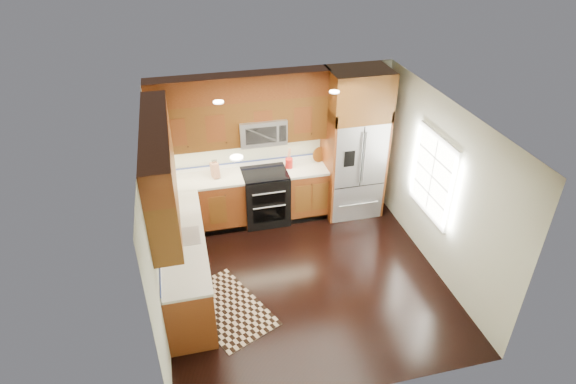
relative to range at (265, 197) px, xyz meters
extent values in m
plane|color=black|center=(0.25, -1.67, -0.47)|extent=(4.00, 4.00, 0.00)
cube|color=beige|center=(0.25, 0.33, 0.83)|extent=(4.00, 0.02, 2.60)
cube|color=beige|center=(-1.75, -1.67, 0.83)|extent=(0.02, 4.00, 2.60)
cube|color=beige|center=(2.25, -1.67, 0.83)|extent=(0.02, 4.00, 2.60)
cube|color=white|center=(2.23, -1.47, 0.93)|extent=(0.04, 1.10, 1.30)
cube|color=white|center=(2.22, -1.47, 0.93)|extent=(0.02, 0.95, 1.15)
cube|color=brown|center=(-1.06, 0.03, -0.02)|extent=(1.37, 0.60, 0.90)
cube|color=brown|center=(0.74, 0.03, -0.02)|extent=(0.72, 0.60, 0.90)
cube|color=brown|center=(-1.45, -1.47, -0.02)|extent=(0.60, 2.40, 0.90)
cube|color=silver|center=(-0.32, 0.03, 0.45)|extent=(2.85, 0.62, 0.04)
cube|color=silver|center=(-1.45, -1.47, 0.45)|extent=(0.62, 2.40, 0.04)
cube|color=brown|center=(-0.32, 0.17, 1.36)|extent=(2.85, 0.33, 0.75)
cube|color=brown|center=(-1.58, -1.47, 1.36)|extent=(0.33, 2.40, 0.75)
cube|color=brown|center=(-0.32, 0.17, 1.93)|extent=(2.85, 0.33, 0.40)
cube|color=brown|center=(-1.58, -1.47, 1.93)|extent=(0.33, 2.40, 0.40)
cube|color=black|center=(0.00, 0.00, -0.01)|extent=(0.76, 0.64, 0.92)
cube|color=black|center=(0.00, 0.00, 0.47)|extent=(0.76, 0.60, 0.02)
cube|color=black|center=(0.00, -0.31, 0.15)|extent=(0.55, 0.01, 0.18)
cube|color=black|center=(0.00, -0.31, -0.17)|extent=(0.55, 0.01, 0.28)
cylinder|color=#B2B2B7|center=(0.00, -0.34, 0.27)|extent=(0.55, 0.02, 0.02)
cylinder|color=#B2B2B7|center=(0.00, -0.34, 0.00)|extent=(0.55, 0.02, 0.02)
cube|color=#B2B2B7|center=(0.00, 0.13, 1.19)|extent=(0.76, 0.40, 0.42)
cube|color=black|center=(-0.05, -0.06, 1.19)|extent=(0.50, 0.01, 0.28)
cube|color=#B2B2B7|center=(1.55, -0.04, 0.43)|extent=(0.90, 0.74, 1.80)
cube|color=black|center=(1.55, -0.41, 0.78)|extent=(0.01, 0.01, 1.08)
cube|color=black|center=(1.33, -0.41, 0.78)|extent=(0.18, 0.01, 0.28)
cube|color=brown|center=(1.08, -0.04, 0.53)|extent=(0.04, 0.74, 2.00)
cube|color=brown|center=(2.02, -0.04, 0.53)|extent=(0.04, 0.74, 2.00)
cube|color=brown|center=(1.55, -0.04, 1.73)|extent=(0.98, 0.74, 0.80)
cube|color=#B2B2B7|center=(-1.45, -1.47, 0.48)|extent=(0.50, 0.42, 0.02)
cylinder|color=#B2B2B7|center=(-1.65, -1.25, 0.61)|extent=(0.02, 0.02, 0.28)
torus|color=#B2B2B7|center=(-1.65, -1.33, 0.75)|extent=(0.18, 0.02, 0.18)
cube|color=black|center=(-0.95, -2.00, -0.46)|extent=(1.35, 1.63, 0.01)
cube|color=#B07455|center=(-0.81, 0.07, 0.59)|extent=(0.14, 0.18, 0.25)
cylinder|color=#AE1915|center=(0.44, 0.08, 0.55)|extent=(0.15, 0.15, 0.17)
cylinder|color=brown|center=(1.00, 0.18, 0.48)|extent=(0.34, 0.34, 0.02)
camera|label=1|loc=(-1.28, -6.89, 4.45)|focal=30.00mm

